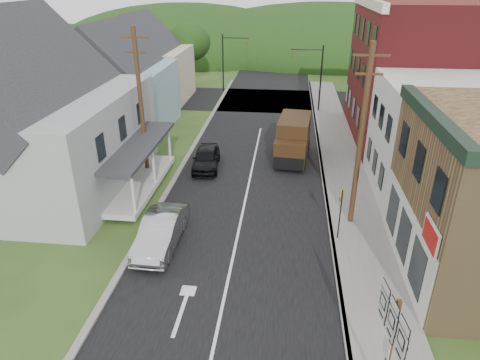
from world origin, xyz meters
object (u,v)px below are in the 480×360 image
(dark_sedan, at_px, (206,158))
(route_sign_cluster, at_px, (391,336))
(silver_sedan, at_px, (161,232))
(warning_sign, at_px, (340,206))
(delivery_van, at_px, (293,139))

(dark_sedan, distance_m, route_sign_cluster, 18.28)
(silver_sedan, relative_size, route_sign_cluster, 1.26)
(route_sign_cluster, bearing_deg, dark_sedan, 109.76)
(silver_sedan, height_order, route_sign_cluster, route_sign_cluster)
(dark_sedan, bearing_deg, silver_sedan, -97.72)
(silver_sedan, bearing_deg, warning_sign, 10.07)
(dark_sedan, bearing_deg, route_sign_cluster, -67.91)
(silver_sedan, relative_size, dark_sedan, 1.11)
(silver_sedan, height_order, warning_sign, warning_sign)
(delivery_van, distance_m, route_sign_cluster, 18.71)
(silver_sedan, xyz_separation_m, delivery_van, (6.06, 11.39, 0.67))
(dark_sedan, xyz_separation_m, delivery_van, (5.62, 2.28, 0.73))
(delivery_van, height_order, route_sign_cluster, route_sign_cluster)
(delivery_van, bearing_deg, dark_sedan, -152.13)
(dark_sedan, height_order, route_sign_cluster, route_sign_cluster)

